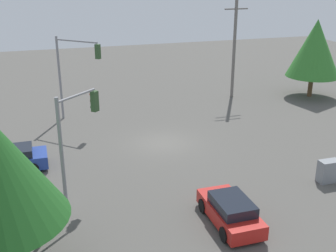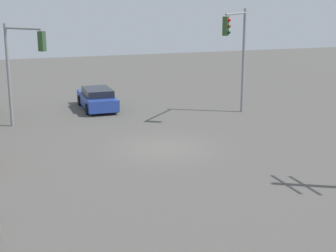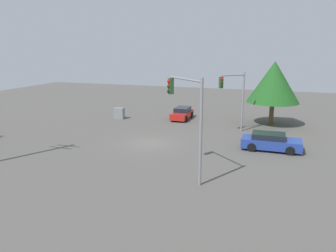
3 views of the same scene
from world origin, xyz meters
name	(u,v)px [view 1 (image 1 of 3)]	position (x,y,z in m)	size (l,w,h in m)	color
ground_plane	(163,143)	(0.00, 0.00, 0.00)	(80.00, 80.00, 0.00)	#54514C
sedan_red	(230,211)	(-0.14, 10.28, 0.66)	(1.88, 4.03, 1.36)	red
sedan_blue	(7,160)	(9.97, 1.28, 0.69)	(4.68, 2.04, 1.40)	#233D93
traffic_signal_main	(76,129)	(6.24, 6.08, 3.94)	(2.23, 2.09, 5.82)	gray
traffic_signal_cross	(74,65)	(5.02, -6.35, 4.46)	(3.01, 2.86, 6.52)	gray
utility_pole_tall	(234,42)	(-9.44, -8.88, 5.07)	(2.20, 0.28, 9.57)	slate
electrical_cabinet	(328,171)	(-7.16, 8.14, 0.64)	(1.15, 0.63, 1.28)	gray
tree_left	(315,48)	(-16.50, -6.83, 4.50)	(4.82, 4.82, 7.09)	brown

